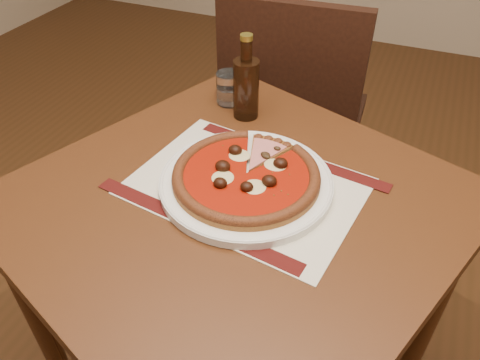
{
  "coord_description": "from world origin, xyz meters",
  "views": [
    {
      "loc": [
        0.4,
        -0.34,
        1.36
      ],
      "look_at": [
        0.13,
        0.31,
        0.78
      ],
      "focal_mm": 35.0,
      "sensor_mm": 36.0,
      "label": 1
    }
  ],
  "objects_px": {
    "chair_far": "(293,110)",
    "bottle": "(246,86)",
    "pizza": "(246,175)",
    "water_glass": "(229,88)",
    "table": "(236,233)",
    "plate": "(246,182)"
  },
  "relations": [
    {
      "from": "chair_far",
      "to": "pizza",
      "type": "bearing_deg",
      "value": 94.52
    },
    {
      "from": "chair_far",
      "to": "water_glass",
      "type": "bearing_deg",
      "value": 75.65
    },
    {
      "from": "pizza",
      "to": "plate",
      "type": "bearing_deg",
      "value": 89.49
    },
    {
      "from": "pizza",
      "to": "water_glass",
      "type": "height_order",
      "value": "water_glass"
    },
    {
      "from": "plate",
      "to": "bottle",
      "type": "distance_m",
      "value": 0.28
    },
    {
      "from": "table",
      "to": "water_glass",
      "type": "bearing_deg",
      "value": 115.67
    },
    {
      "from": "pizza",
      "to": "water_glass",
      "type": "xyz_separation_m",
      "value": [
        -0.17,
        0.3,
        0.01
      ]
    },
    {
      "from": "chair_far",
      "to": "table",
      "type": "bearing_deg",
      "value": 93.65
    },
    {
      "from": "plate",
      "to": "pizza",
      "type": "bearing_deg",
      "value": -90.51
    },
    {
      "from": "plate",
      "to": "pizza",
      "type": "xyz_separation_m",
      "value": [
        -0.0,
        -0.0,
        0.02
      ]
    },
    {
      "from": "table",
      "to": "pizza",
      "type": "bearing_deg",
      "value": 82.18
    },
    {
      "from": "table",
      "to": "chair_far",
      "type": "height_order",
      "value": "chair_far"
    },
    {
      "from": "chair_far",
      "to": "bottle",
      "type": "height_order",
      "value": "bottle"
    },
    {
      "from": "chair_far",
      "to": "plate",
      "type": "relative_size",
      "value": 2.68
    },
    {
      "from": "chair_far",
      "to": "bottle",
      "type": "xyz_separation_m",
      "value": [
        -0.01,
        -0.42,
        0.3
      ]
    },
    {
      "from": "chair_far",
      "to": "bottle",
      "type": "relative_size",
      "value": 4.52
    },
    {
      "from": "bottle",
      "to": "water_glass",
      "type": "bearing_deg",
      "value": 145.28
    },
    {
      "from": "chair_far",
      "to": "plate",
      "type": "height_order",
      "value": "chair_far"
    },
    {
      "from": "plate",
      "to": "bottle",
      "type": "bearing_deg",
      "value": 112.22
    },
    {
      "from": "table",
      "to": "plate",
      "type": "distance_m",
      "value": 0.12
    },
    {
      "from": "plate",
      "to": "pizza",
      "type": "height_order",
      "value": "pizza"
    },
    {
      "from": "table",
      "to": "pizza",
      "type": "relative_size",
      "value": 3.49
    }
  ]
}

